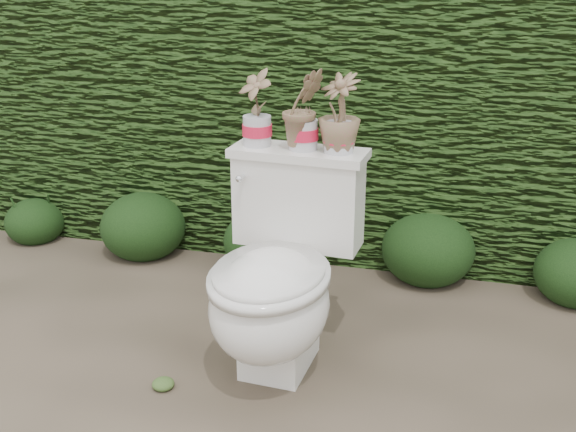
% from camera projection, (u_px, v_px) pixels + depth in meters
% --- Properties ---
extents(ground, '(60.00, 60.00, 0.00)m').
position_uv_depth(ground, '(301.00, 396.00, 2.51)').
color(ground, '#6B5D49').
rests_on(ground, ground).
extents(hedge, '(8.00, 1.00, 1.60)m').
position_uv_depth(hedge, '(374.00, 85.00, 3.68)').
color(hedge, '#33561C').
rests_on(hedge, ground).
extents(toilet, '(0.51, 0.71, 0.78)m').
position_uv_depth(toilet, '(277.00, 281.00, 2.55)').
color(toilet, silver).
rests_on(toilet, ground).
extents(potted_plant_left, '(0.17, 0.16, 0.27)m').
position_uv_depth(potted_plant_left, '(257.00, 110.00, 2.62)').
color(potted_plant_left, '#378328').
rests_on(potted_plant_left, toilet).
extents(potted_plant_center, '(0.20, 0.19, 0.28)m').
position_uv_depth(potted_plant_center, '(303.00, 111.00, 2.56)').
color(potted_plant_center, '#378328').
rests_on(potted_plant_center, toilet).
extents(potted_plant_right, '(0.21, 0.21, 0.27)m').
position_uv_depth(potted_plant_right, '(339.00, 116.00, 2.53)').
color(potted_plant_right, '#378328').
rests_on(potted_plant_right, toilet).
extents(liriope_clump_1, '(0.31, 0.31, 0.25)m').
position_uv_depth(liriope_clump_1, '(34.00, 217.00, 3.81)').
color(liriope_clump_1, '#1D3914').
rests_on(liriope_clump_1, ground).
extents(liriope_clump_2, '(0.43, 0.43, 0.34)m').
position_uv_depth(liriope_clump_2, '(143.00, 221.00, 3.62)').
color(liriope_clump_2, '#1D3914').
rests_on(liriope_clump_2, ground).
extents(liriope_clump_3, '(0.39, 0.39, 0.31)m').
position_uv_depth(liriope_clump_3, '(263.00, 236.00, 3.48)').
color(liriope_clump_3, '#1D3914').
rests_on(liriope_clump_3, ground).
extents(liriope_clump_4, '(0.43, 0.43, 0.35)m').
position_uv_depth(liriope_clump_4, '(428.00, 243.00, 3.34)').
color(liriope_clump_4, '#1D3914').
rests_on(liriope_clump_4, ground).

